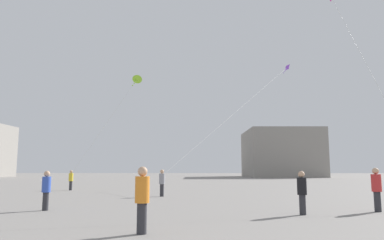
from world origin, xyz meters
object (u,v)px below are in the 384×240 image
at_px(kite_violet_delta, 282,72).
at_px(person_in_red, 377,188).
at_px(person_in_orange, 142,197).
at_px(kite_lime_diamond, 136,80).
at_px(person_in_grey, 162,182).
at_px(person_in_yellow, 71,179).
at_px(building_centre_hall, 280,154).
at_px(person_in_black, 302,191).
at_px(person_in_blue, 46,189).

bearing_deg(kite_violet_delta, person_in_red, -93.14).
height_order(person_in_orange, kite_lime_diamond, kite_lime_diamond).
height_order(person_in_grey, person_in_yellow, person_in_grey).
bearing_deg(person_in_grey, building_centre_hall, -102.56).
height_order(kite_lime_diamond, building_centre_hall, building_centre_hall).
height_order(person_in_black, kite_violet_delta, kite_violet_delta).
xyz_separation_m(person_in_black, kite_violet_delta, (4.69, 25.73, 11.69)).
distance_m(person_in_blue, person_in_yellow, 15.10).
bearing_deg(person_in_black, kite_lime_diamond, -10.96).
bearing_deg(kite_lime_diamond, person_in_orange, -77.72).
relative_size(person_in_red, kite_violet_delta, 0.10).
distance_m(kite_lime_diamond, kite_violet_delta, 17.75).
height_order(person_in_red, kite_lime_diamond, kite_lime_diamond).
height_order(person_in_grey, kite_violet_delta, kite_violet_delta).
xyz_separation_m(person_in_orange, person_in_red, (8.78, 5.55, -0.01)).
xyz_separation_m(person_in_blue, kite_lime_diamond, (0.66, 15.16, 8.49)).
bearing_deg(person_in_blue, kite_lime_diamond, 112.85).
bearing_deg(building_centre_hall, kite_violet_delta, -100.41).
relative_size(person_in_red, person_in_black, 1.08).
bearing_deg(person_in_orange, person_in_black, -131.72).
relative_size(person_in_blue, person_in_red, 0.93).
bearing_deg(kite_violet_delta, building_centre_hall, 79.59).
bearing_deg(person_in_yellow, building_centre_hall, -74.74).
height_order(person_in_red, person_in_black, person_in_red).
distance_m(person_in_grey, person_in_yellow, 10.55).
relative_size(kite_lime_diamond, building_centre_hall, 0.46).
relative_size(person_in_red, person_in_yellow, 1.09).
height_order(person_in_orange, person_in_yellow, person_in_orange).
relative_size(person_in_orange, kite_lime_diamond, 0.21).
height_order(person_in_blue, person_in_yellow, person_in_blue).
distance_m(person_in_blue, kite_lime_diamond, 17.38).
xyz_separation_m(person_in_grey, building_centre_hall, (19.04, 58.69, 4.19)).
bearing_deg(person_in_yellow, person_in_grey, -174.23).
bearing_deg(person_in_red, person_in_grey, -114.00).
height_order(person_in_orange, person_in_red, person_in_orange).
bearing_deg(person_in_blue, person_in_red, 26.02).
height_order(person_in_red, kite_violet_delta, kite_violet_delta).
relative_size(person_in_blue, kite_lime_diamond, 0.19).
distance_m(person_in_grey, person_in_orange, 13.49).
bearing_deg(person_in_orange, kite_lime_diamond, -68.35).
xyz_separation_m(person_in_orange, person_in_yellow, (-9.60, 19.81, -0.10)).
bearing_deg(person_in_red, person_in_black, -56.49).
bearing_deg(kite_violet_delta, person_in_grey, -124.16).
height_order(person_in_grey, person_in_blue, person_in_grey).
distance_m(person_in_orange, person_in_black, 6.98).
xyz_separation_m(person_in_red, person_in_black, (-3.35, -1.16, -0.07)).
height_order(kite_lime_diamond, kite_violet_delta, kite_violet_delta).
xyz_separation_m(person_in_red, person_in_yellow, (-18.38, 14.26, -0.09)).
height_order(person_in_black, person_in_yellow, person_in_black).
height_order(person_in_orange, building_centre_hall, building_centre_hall).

